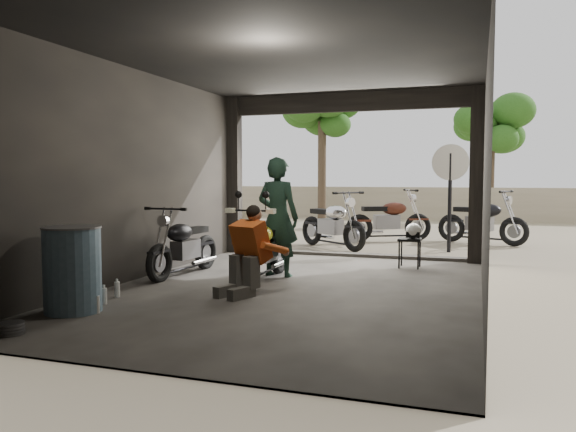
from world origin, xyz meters
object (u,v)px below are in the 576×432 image
Objects in this scene: outside_bike_b at (389,215)px; oil_drum at (73,271)px; stool at (410,243)px; outside_bike_c at (482,217)px; rider at (278,217)px; main_bike at (264,244)px; helmet at (414,231)px; mechanic at (244,253)px; outside_bike_a at (332,220)px; sign_post at (450,180)px; left_bike at (184,241)px.

outside_bike_b is 1.89× the size of oil_drum.
outside_bike_c is at bearing 74.12° from stool.
oil_drum is (-1.45, -2.99, -0.44)m from rider.
main_bike is 5.96× the size of helmet.
main_bike is at bearing 62.23° from oil_drum.
rider is at bearing 112.96° from mechanic.
outside_bike_c is 1.88× the size of oil_drum.
outside_bike_a is 0.83× the size of sign_post.
mechanic is at bearing 178.37° from outside_bike_c.
left_bike is at bearing -143.59° from helmet.
stool is at bearing 44.37° from main_bike.
outside_bike_a is at bearing 131.02° from stool.
rider is (0.08, 0.39, 0.37)m from main_bike.
stool is at bearing -98.37° from sign_post.
outside_bike_b is 1.01× the size of outside_bike_c.
outside_bike_c is at bearing -113.35° from outside_bike_b.
oil_drum is (-1.38, -6.71, -0.13)m from outside_bike_a.
main_bike is at bearing 173.58° from outside_bike_c.
sign_post is (3.86, 6.89, 1.01)m from oil_drum.
outside_bike_c is 2.08m from sign_post.
outside_bike_b is at bearing 111.24° from helmet.
oil_drum is at bearing -120.06° from helmet.
outside_bike_c is 7.77m from mechanic.
oil_drum is at bearing 173.48° from outside_bike_c.
mechanic is (1.52, -1.11, 0.02)m from left_bike.
rider is 6.57× the size of helmet.
outside_bike_b is 8.78m from oil_drum.
sign_post is at bearing -114.48° from rider.
outside_bike_c is at bearing -111.14° from rider.
helmet reaches higher than stool.
mechanic is (0.14, -5.23, -0.05)m from outside_bike_a.
outside_bike_c reaches higher than stool.
stool is at bearing 79.07° from mechanic.
left_bike is 1.66× the size of oil_drum.
outside_bike_b is at bearing 116.46° from outside_bike_c.
main_bike is 6.82m from outside_bike_c.
sign_post is (0.53, 2.41, 1.06)m from stool.
oil_drum is 7.96m from sign_post.
outside_bike_c is (3.13, 1.94, 0.00)m from outside_bike_a.
outside_bike_a reaches higher than left_bike.
outside_bike_c is 1.61× the size of mechanic.
main_bike is 4.11m from outside_bike_a.
left_bike is 7.56m from outside_bike_c.
stool is 0.52× the size of oil_drum.
left_bike is 0.88× the size of outside_bike_b.
main_bike is at bearing -136.22° from stool.
outside_bike_a is 3.69m from outside_bike_c.
outside_bike_a is (0.01, 4.11, 0.06)m from main_bike.
helmet is at bearing 44.10° from main_bike.
outside_bike_a is at bearing 121.69° from outside_bike_b.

